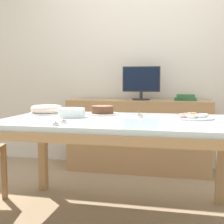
% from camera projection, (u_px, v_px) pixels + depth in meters
% --- Properties ---
extents(ground_plane, '(12.00, 12.00, 0.00)m').
position_uv_depth(ground_plane, '(116.00, 216.00, 2.38)').
color(ground_plane, '#997F60').
extents(wall_back, '(8.00, 0.10, 2.60)m').
position_uv_depth(wall_back, '(143.00, 59.00, 3.78)').
color(wall_back, silver).
rests_on(wall_back, ground).
extents(dining_table, '(1.72, 0.99, 0.75)m').
position_uv_depth(dining_table, '(117.00, 130.00, 2.32)').
color(dining_table, silver).
rests_on(dining_table, ground).
extents(sideboard, '(1.61, 0.44, 0.81)m').
position_uv_depth(sideboard, '(139.00, 135.00, 3.58)').
color(sideboard, tan).
rests_on(sideboard, ground).
extents(computer_monitor, '(0.42, 0.20, 0.38)m').
position_uv_depth(computer_monitor, '(141.00, 83.00, 3.51)').
color(computer_monitor, '#262628').
rests_on(computer_monitor, sideboard).
extents(book_stack, '(0.24, 0.16, 0.07)m').
position_uv_depth(book_stack, '(186.00, 98.00, 3.42)').
color(book_stack, '#2D6638').
rests_on(book_stack, sideboard).
extents(cake_chocolate_round, '(0.28, 0.28, 0.07)m').
position_uv_depth(cake_chocolate_round, '(102.00, 111.00, 2.60)').
color(cake_chocolate_round, white).
rests_on(cake_chocolate_round, dining_table).
extents(cake_golden_bundt, '(0.29, 0.29, 0.07)m').
position_uv_depth(cake_golden_bundt, '(47.00, 110.00, 2.66)').
color(cake_golden_bundt, white).
rests_on(cake_golden_bundt, dining_table).
extents(pastry_platter, '(0.32, 0.32, 0.04)m').
position_uv_depth(pastry_platter, '(192.00, 117.00, 2.33)').
color(pastry_platter, white).
rests_on(pastry_platter, dining_table).
extents(plate_stack, '(0.21, 0.21, 0.07)m').
position_uv_depth(plate_stack, '(72.00, 113.00, 2.43)').
color(plate_stack, white).
rests_on(plate_stack, dining_table).
extents(tealight_near_cakes, '(0.04, 0.04, 0.04)m').
position_uv_depth(tealight_near_cakes, '(140.00, 116.00, 2.42)').
color(tealight_near_cakes, silver).
rests_on(tealight_near_cakes, dining_table).
extents(tealight_near_front, '(0.04, 0.04, 0.04)m').
position_uv_depth(tealight_near_front, '(64.00, 122.00, 2.09)').
color(tealight_near_front, silver).
rests_on(tealight_near_front, dining_table).
extents(tealight_left_edge, '(0.04, 0.04, 0.04)m').
position_uv_depth(tealight_left_edge, '(139.00, 113.00, 2.62)').
color(tealight_left_edge, silver).
rests_on(tealight_left_edge, dining_table).
extents(tealight_centre, '(0.04, 0.04, 0.04)m').
position_uv_depth(tealight_centre, '(56.00, 124.00, 1.98)').
color(tealight_centre, silver).
rests_on(tealight_centre, dining_table).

